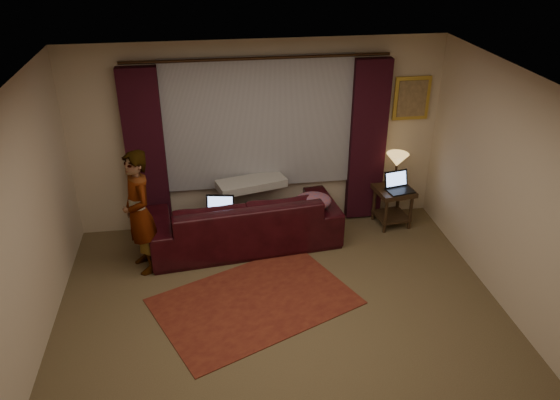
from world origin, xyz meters
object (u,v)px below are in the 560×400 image
Objects in this scene: sofa at (244,210)px; end_table at (392,206)px; laptop_sofa at (219,210)px; laptop_table at (401,183)px; tiffany_lamp at (396,170)px; person at (139,213)px.

sofa is 4.37× the size of end_table.
laptop_sofa is 1.03× the size of laptop_table.
end_table is at bearing 179.32° from sofa.
tiffany_lamp is 0.31× the size of person.
sofa is 1.58× the size of person.
person reaches higher than tiffany_lamp.
tiffany_lamp is 1.29× the size of laptop_table.
end_table is 0.54m from tiffany_lamp.
person is (-1.29, -0.40, 0.29)m from sofa.
laptop_sofa is 2.54m from tiffany_lamp.
person is at bearing -168.88° from tiffany_lamp.
sofa is at bearing 38.96° from laptop_sofa.
tiffany_lamp is (2.49, 0.46, 0.18)m from laptop_sofa.
laptop_sofa is 0.25× the size of person.
sofa is 0.40m from laptop_sofa.
end_table is 0.36× the size of person.
sofa is 2.20m from tiffany_lamp.
sofa is 6.36× the size of laptop_sofa.
sofa reaches higher than end_table.
laptop_sofa is at bearing 175.22° from laptop_table.
end_table is 1.17× the size of tiffany_lamp.
laptop_table is at bearing -62.47° from end_table.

